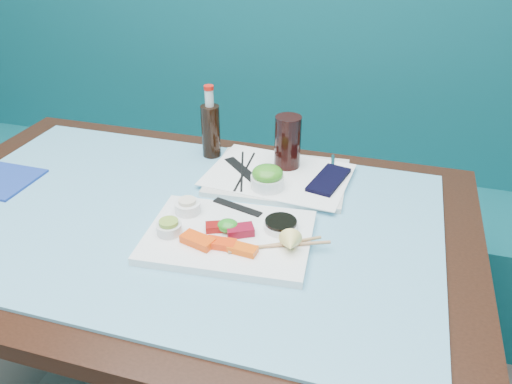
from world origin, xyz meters
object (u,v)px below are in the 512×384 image
(dining_table, at_px, (180,245))
(seaweed_bowl, at_px, (267,182))
(sashimi_plate, at_px, (229,237))
(cola_bottle_body, at_px, (211,131))
(serving_tray, at_px, (278,177))
(blue_napkin, at_px, (2,180))
(booth_bench, at_px, (268,185))
(cola_glass, at_px, (288,142))

(dining_table, height_order, seaweed_bowl, seaweed_bowl)
(sashimi_plate, distance_m, cola_bottle_body, 0.43)
(serving_tray, bearing_deg, blue_napkin, -165.84)
(dining_table, xyz_separation_m, seaweed_bowl, (0.18, 0.16, 0.12))
(booth_bench, bearing_deg, cola_bottle_body, -93.82)
(sashimi_plate, bearing_deg, serving_tray, 78.27)
(cola_glass, distance_m, cola_bottle_body, 0.23)
(dining_table, height_order, blue_napkin, blue_napkin)
(booth_bench, bearing_deg, seaweed_bowl, -75.28)
(serving_tray, distance_m, seaweed_bowl, 0.08)
(serving_tray, distance_m, blue_napkin, 0.74)
(booth_bench, height_order, serving_tray, booth_bench)
(seaweed_bowl, bearing_deg, serving_tray, 82.41)
(cola_glass, bearing_deg, blue_napkin, -158.73)
(blue_napkin, bearing_deg, cola_bottle_body, 32.64)
(booth_bench, distance_m, serving_tray, 0.74)
(booth_bench, distance_m, dining_table, 0.89)
(serving_tray, height_order, seaweed_bowl, seaweed_bowl)
(booth_bench, height_order, seaweed_bowl, booth_bench)
(cola_bottle_body, bearing_deg, sashimi_plate, -64.07)
(dining_table, relative_size, serving_tray, 3.92)
(serving_tray, xyz_separation_m, cola_bottle_body, (-0.22, 0.09, 0.07))
(serving_tray, height_order, cola_glass, cola_glass)
(seaweed_bowl, relative_size, blue_napkin, 0.51)
(booth_bench, relative_size, seaweed_bowl, 35.04)
(dining_table, bearing_deg, cola_glass, 55.73)
(cola_glass, xyz_separation_m, blue_napkin, (-0.71, -0.28, -0.08))
(blue_napkin, bearing_deg, cola_glass, 21.27)
(sashimi_plate, bearing_deg, dining_table, 152.76)
(sashimi_plate, bearing_deg, blue_napkin, 168.68)
(seaweed_bowl, bearing_deg, sashimi_plate, -96.67)
(serving_tray, distance_m, cola_bottle_body, 0.25)
(booth_bench, height_order, dining_table, booth_bench)
(cola_bottle_body, bearing_deg, booth_bench, 86.18)
(dining_table, xyz_separation_m, serving_tray, (0.19, 0.24, 0.10))
(serving_tray, height_order, blue_napkin, serving_tray)
(seaweed_bowl, bearing_deg, booth_bench, 104.72)
(cola_glass, bearing_deg, serving_tray, -100.30)
(sashimi_plate, relative_size, seaweed_bowl, 4.19)
(seaweed_bowl, height_order, cola_glass, cola_glass)
(dining_table, bearing_deg, seaweed_bowl, 42.08)
(dining_table, xyz_separation_m, cola_glass, (0.20, 0.29, 0.18))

